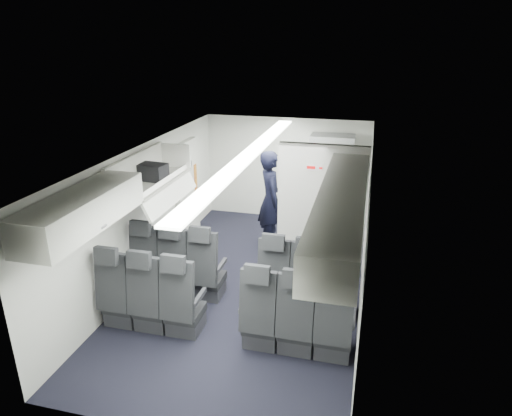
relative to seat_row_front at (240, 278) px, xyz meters
The scene contains 13 objects.
cabin_shell 0.90m from the seat_row_front, 90.00° to the left, with size 3.41×6.01×2.16m.
seat_row_front is the anchor object (origin of this frame).
seat_row_mid 0.90m from the seat_row_front, 90.00° to the right, with size 3.33×0.56×1.24m.
overhead_bin_left_rear 2.50m from the seat_row_front, 133.68° to the right, with size 0.53×1.80×0.40m.
overhead_bin_left_front_open 1.98m from the seat_row_front, 168.87° to the left, with size 0.64×1.70×0.72m.
overhead_bin_right_rear 2.50m from the seat_row_front, 46.32° to the right, with size 0.53×1.80×0.40m.
overhead_bin_right_front 2.04m from the seat_row_front, 11.46° to the left, with size 0.53×1.70×0.40m.
bulkhead_partition 1.79m from the seat_row_front, 53.69° to the left, with size 1.40×0.15×2.13m.
galley_unit 3.43m from the seat_row_front, 73.72° to the left, with size 0.85×0.52×1.90m.
boarding_door 2.71m from the seat_row_front, 128.16° to the left, with size 0.12×1.27×1.86m.
flight_attendant 2.07m from the seat_row_front, 89.91° to the left, with size 0.67×0.44×1.82m, color black.
carry_on_bag 2.04m from the seat_row_front, 166.10° to the left, with size 0.41×0.29×0.25m, color black.
papers 2.06m from the seat_row_front, 84.36° to the left, with size 0.20×0.02×0.14m, color white.
Camera 1 is at (1.64, -6.11, 3.68)m, focal length 32.00 mm.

